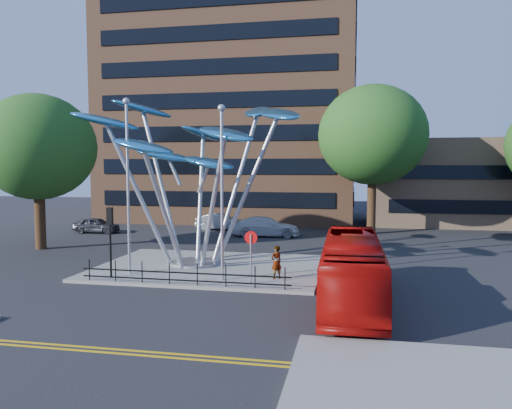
% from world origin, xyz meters
% --- Properties ---
extents(ground, '(120.00, 120.00, 0.00)m').
position_xyz_m(ground, '(0.00, 0.00, 0.00)').
color(ground, black).
rests_on(ground, ground).
extents(traffic_island, '(12.00, 9.00, 0.15)m').
position_xyz_m(traffic_island, '(-1.00, 6.00, 0.07)').
color(traffic_island, slate).
rests_on(traffic_island, ground).
extents(double_yellow_near, '(40.00, 0.12, 0.01)m').
position_xyz_m(double_yellow_near, '(0.00, -6.00, 0.01)').
color(double_yellow_near, gold).
rests_on(double_yellow_near, ground).
extents(double_yellow_far, '(40.00, 0.12, 0.01)m').
position_xyz_m(double_yellow_far, '(0.00, -6.30, 0.01)').
color(double_yellow_far, gold).
rests_on(double_yellow_far, ground).
extents(brick_tower, '(25.00, 15.00, 30.00)m').
position_xyz_m(brick_tower, '(-6.00, 32.00, 15.00)').
color(brick_tower, brown).
rests_on(brick_tower, ground).
extents(low_building_near, '(15.00, 8.00, 8.00)m').
position_xyz_m(low_building_near, '(16.00, 30.00, 4.00)').
color(low_building_near, tan).
rests_on(low_building_near, ground).
extents(tree_right, '(8.80, 8.80, 12.11)m').
position_xyz_m(tree_right, '(8.00, 22.00, 8.04)').
color(tree_right, black).
rests_on(tree_right, ground).
extents(tree_left, '(7.60, 7.60, 10.32)m').
position_xyz_m(tree_left, '(-14.00, 10.00, 6.79)').
color(tree_left, black).
rests_on(tree_left, ground).
extents(leaf_sculpture, '(12.72, 9.54, 9.51)m').
position_xyz_m(leaf_sculpture, '(-2.07, 6.68, 6.87)').
color(leaf_sculpture, '#9EA0A5').
rests_on(leaf_sculpture, traffic_island).
extents(street_lamp_left, '(0.36, 0.36, 8.80)m').
position_xyz_m(street_lamp_left, '(-4.50, 3.50, 5.36)').
color(street_lamp_left, '#9EA0A5').
rests_on(street_lamp_left, traffic_island).
extents(street_lamp_right, '(0.36, 0.36, 8.30)m').
position_xyz_m(street_lamp_right, '(0.50, 3.00, 5.09)').
color(street_lamp_right, '#9EA0A5').
rests_on(street_lamp_right, traffic_island).
extents(traffic_light_island, '(0.28, 0.18, 3.42)m').
position_xyz_m(traffic_light_island, '(-5.00, 2.50, 2.61)').
color(traffic_light_island, black).
rests_on(traffic_light_island, traffic_island).
extents(no_entry_sign_island, '(0.60, 0.10, 2.45)m').
position_xyz_m(no_entry_sign_island, '(2.00, 2.52, 1.82)').
color(no_entry_sign_island, '#9EA0A5').
rests_on(no_entry_sign_island, traffic_island).
extents(pedestrian_railing_front, '(10.00, 0.06, 1.00)m').
position_xyz_m(pedestrian_railing_front, '(-1.00, 1.70, 0.55)').
color(pedestrian_railing_front, black).
rests_on(pedestrian_railing_front, traffic_island).
extents(red_bus, '(2.46, 9.90, 2.75)m').
position_xyz_m(red_bus, '(6.60, 0.66, 1.37)').
color(red_bus, '#A00A07').
rests_on(red_bus, ground).
extents(pedestrian, '(0.69, 0.69, 1.62)m').
position_xyz_m(pedestrian, '(3.00, 3.72, 0.96)').
color(pedestrian, gray).
rests_on(pedestrian, traffic_island).
extents(parked_car_left, '(3.85, 1.67, 1.29)m').
position_xyz_m(parked_car_left, '(-14.36, 18.00, 0.65)').
color(parked_car_left, '#393A40').
rests_on(parked_car_left, ground).
extents(parked_car_mid, '(4.40, 1.89, 1.41)m').
position_xyz_m(parked_car_mid, '(-4.71, 21.84, 0.71)').
color(parked_car_mid, '#979A9E').
rests_on(parked_car_mid, ground).
extents(parked_car_right, '(5.61, 2.99, 1.55)m').
position_xyz_m(parked_car_right, '(-0.21, 18.80, 0.77)').
color(parked_car_right, silver).
rests_on(parked_car_right, ground).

